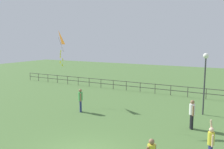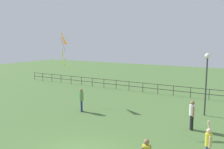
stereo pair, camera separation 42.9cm
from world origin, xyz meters
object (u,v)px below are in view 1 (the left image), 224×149
Objects in this scene: person_2 at (80,99)px; kite_2 at (59,39)px; person_0 at (211,142)px; person_4 at (192,112)px; lamppost at (205,70)px.

person_2 is 0.58× the size of kite_2.
person_4 is (-1.38, 3.52, 0.09)m from person_0.
kite_2 is at bearing 158.91° from person_0.
lamppost reaches higher than person_4.
person_2 is (-7.76, -3.44, -2.13)m from lamppost.
person_2 is (-8.94, 3.22, 0.07)m from person_0.
person_2 is 0.98× the size of person_4.
person_4 reaches higher than person_2.
kite_2 reaches higher than person_4.
person_4 is (-0.20, -3.14, -2.11)m from lamppost.
kite_2 reaches higher than lamppost.
lamppost is at bearing 100.04° from person_0.
person_4 is 11.45m from kite_2.
lamppost is 8.75m from person_2.
person_0 is 1.06× the size of person_2.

